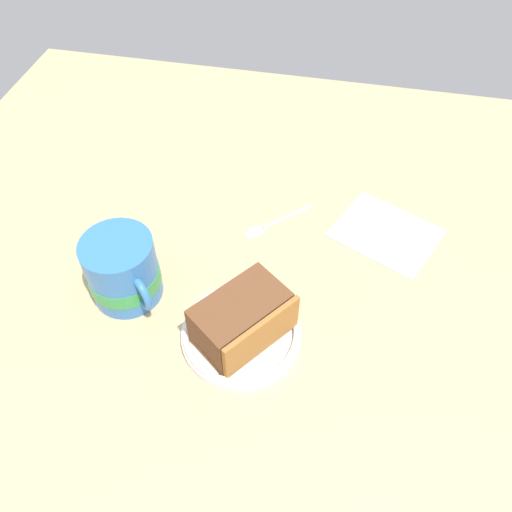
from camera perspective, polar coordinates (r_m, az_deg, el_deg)
ground_plane at (r=65.35cm, az=1.32°, el=-8.59°), size 114.61×114.61×3.19cm
small_plate at (r=62.51cm, az=-1.64°, el=-8.46°), size 14.28×14.28×1.83cm
cake_slice at (r=59.67cm, az=-1.54°, el=-6.98°), size 12.63×11.89×6.14cm
tea_mug at (r=65.64cm, az=-14.36°, el=-1.54°), size 9.26×9.98×9.07cm
teaspoon at (r=74.23cm, az=0.99°, el=3.38°), size 8.89×9.08×0.80cm
folded_napkin at (r=75.58cm, az=14.03°, el=2.51°), size 15.58×16.77×0.60cm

